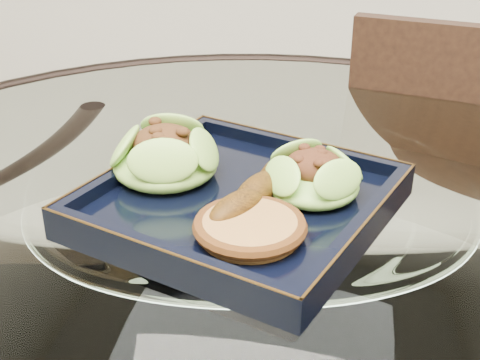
# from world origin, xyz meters

# --- Properties ---
(dining_table) EXTENTS (1.13, 1.13, 0.77)m
(dining_table) POSITION_xyz_m (-0.00, -0.00, 0.60)
(dining_table) COLOR white
(dining_table) RESTS_ON ground
(dining_chair) EXTENTS (0.44, 0.44, 0.87)m
(dining_chair) POSITION_xyz_m (0.23, 0.30, 0.49)
(dining_chair) COLOR #321D10
(dining_chair) RESTS_ON ground
(navy_plate) EXTENTS (0.35, 0.35, 0.02)m
(navy_plate) POSITION_xyz_m (-0.01, 0.01, 0.77)
(navy_plate) COLOR black
(navy_plate) RESTS_ON dining_table
(lettuce_wrap_left) EXTENTS (0.14, 0.14, 0.04)m
(lettuce_wrap_left) POSITION_xyz_m (-0.10, 0.04, 0.80)
(lettuce_wrap_left) COLOR #5DA42F
(lettuce_wrap_left) RESTS_ON navy_plate
(lettuce_wrap_right) EXTENTS (0.12, 0.12, 0.03)m
(lettuce_wrap_right) POSITION_xyz_m (0.06, 0.03, 0.80)
(lettuce_wrap_right) COLOR #70AA31
(lettuce_wrap_right) RESTS_ON navy_plate
(roasted_plantain) EXTENTS (0.08, 0.15, 0.03)m
(roasted_plantain) POSITION_xyz_m (0.01, 0.00, 0.80)
(roasted_plantain) COLOR #5C3509
(roasted_plantain) RESTS_ON navy_plate
(crumb_patty) EXTENTS (0.11, 0.11, 0.02)m
(crumb_patty) POSITION_xyz_m (0.01, -0.06, 0.79)
(crumb_patty) COLOR #B37F3B
(crumb_patty) RESTS_ON navy_plate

